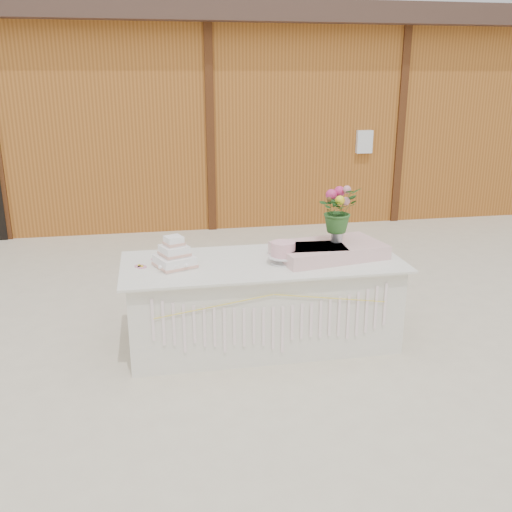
{
  "coord_description": "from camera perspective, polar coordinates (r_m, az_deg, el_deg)",
  "views": [
    {
      "loc": [
        -0.91,
        -4.56,
        2.3
      ],
      "look_at": [
        0.0,
        0.3,
        0.72
      ],
      "focal_mm": 40.0,
      "sensor_mm": 36.0,
      "label": 1
    }
  ],
  "objects": [
    {
      "name": "flower_vase",
      "position": [
        5.07,
        8.08,
        2.2
      ],
      "size": [
        0.1,
        0.1,
        0.14
      ],
      "primitive_type": "cylinder",
      "color": "#BCBBC0",
      "rests_on": "satin_runner"
    },
    {
      "name": "barn",
      "position": [
        10.61,
        -5.89,
        14.25
      ],
      "size": [
        12.6,
        4.6,
        3.3
      ],
      "color": "#9F5D21",
      "rests_on": "ground"
    },
    {
      "name": "loose_flowers",
      "position": [
        4.93,
        -10.85,
        -0.56
      ],
      "size": [
        0.21,
        0.39,
        0.02
      ],
      "primitive_type": null,
      "rotation": [
        0.0,
        0.0,
        0.16
      ],
      "color": "#CD7D9B",
      "rests_on": "cake_table"
    },
    {
      "name": "bouquet",
      "position": [
        5.01,
        8.21,
        5.13
      ],
      "size": [
        0.46,
        0.44,
        0.39
      ],
      "primitive_type": "imported",
      "rotation": [
        0.0,
        0.0,
        0.51
      ],
      "color": "#2F6127",
      "rests_on": "flower_vase"
    },
    {
      "name": "ground",
      "position": [
        5.19,
        0.61,
        -8.6
      ],
      "size": [
        80.0,
        80.0,
        0.0
      ],
      "primitive_type": "plane",
      "color": "beige",
      "rests_on": "ground"
    },
    {
      "name": "pink_cake_stand",
      "position": [
        4.81,
        2.73,
        0.46
      ],
      "size": [
        0.26,
        0.26,
        0.19
      ],
      "color": "silver",
      "rests_on": "cake_table"
    },
    {
      "name": "cake_table",
      "position": [
        5.02,
        0.64,
        -4.66
      ],
      "size": [
        2.4,
        1.0,
        0.77
      ],
      "color": "silver",
      "rests_on": "ground"
    },
    {
      "name": "satin_runner",
      "position": [
        5.03,
        7.3,
        0.57
      ],
      "size": [
        1.02,
        0.7,
        0.12
      ],
      "primitive_type": "cube",
      "rotation": [
        0.0,
        0.0,
        0.19
      ],
      "color": "beige",
      "rests_on": "cake_table"
    },
    {
      "name": "wedding_cake",
      "position": [
        4.77,
        -8.16,
        -0.05
      ],
      "size": [
        0.38,
        0.38,
        0.26
      ],
      "rotation": [
        0.0,
        0.0,
        0.39
      ],
      "color": "white",
      "rests_on": "cake_table"
    }
  ]
}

